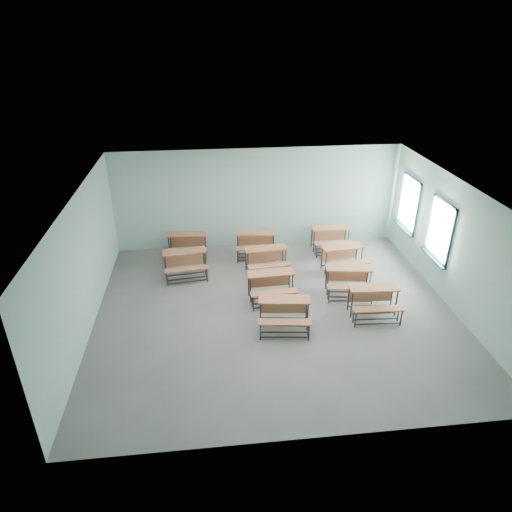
{
  "coord_description": "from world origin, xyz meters",
  "views": [
    {
      "loc": [
        -1.59,
        -9.56,
        6.58
      ],
      "look_at": [
        -0.37,
        1.2,
        1.0
      ],
      "focal_mm": 32.0,
      "sensor_mm": 36.0,
      "label": 1
    }
  ],
  "objects_px": {
    "desk_unit_r2c1": "(267,257)",
    "desk_unit_r2c2": "(344,255)",
    "desk_unit_r1c1": "(271,283)",
    "desk_unit_r0c1": "(284,310)",
    "desk_unit_r3c0": "(187,242)",
    "desk_unit_r0c2": "(374,298)",
    "desk_unit_r1c2": "(349,278)",
    "desk_unit_r2c0": "(185,261)",
    "desk_unit_r3c1": "(256,241)",
    "desk_unit_r3c2": "(331,236)"
  },
  "relations": [
    {
      "from": "desk_unit_r2c1",
      "to": "desk_unit_r2c2",
      "type": "relative_size",
      "value": 0.98
    },
    {
      "from": "desk_unit_r1c1",
      "to": "desk_unit_r2c2",
      "type": "bearing_deg",
      "value": 26.03
    },
    {
      "from": "desk_unit_r0c1",
      "to": "desk_unit_r3c0",
      "type": "xyz_separation_m",
      "value": [
        -2.35,
        4.0,
        0.0
      ]
    },
    {
      "from": "desk_unit_r0c2",
      "to": "desk_unit_r2c2",
      "type": "height_order",
      "value": "same"
    },
    {
      "from": "desk_unit_r2c1",
      "to": "desk_unit_r0c1",
      "type": "bearing_deg",
      "value": -93.95
    },
    {
      "from": "desk_unit_r1c2",
      "to": "desk_unit_r2c1",
      "type": "xyz_separation_m",
      "value": [
        -2.02,
        1.43,
        0.0
      ]
    },
    {
      "from": "desk_unit_r0c1",
      "to": "desk_unit_r2c0",
      "type": "bearing_deg",
      "value": 137.71
    },
    {
      "from": "desk_unit_r0c2",
      "to": "desk_unit_r2c0",
      "type": "xyz_separation_m",
      "value": [
        -4.68,
        2.53,
        0.0
      ]
    },
    {
      "from": "desk_unit_r3c0",
      "to": "desk_unit_r3c1",
      "type": "xyz_separation_m",
      "value": [
        2.11,
        -0.15,
        0.0
      ]
    },
    {
      "from": "desk_unit_r2c1",
      "to": "desk_unit_r2c2",
      "type": "bearing_deg",
      "value": -8.8
    },
    {
      "from": "desk_unit_r2c2",
      "to": "desk_unit_r3c0",
      "type": "bearing_deg",
      "value": 155.2
    },
    {
      "from": "desk_unit_r1c1",
      "to": "desk_unit_r2c2",
      "type": "height_order",
      "value": "same"
    },
    {
      "from": "desk_unit_r2c2",
      "to": "desk_unit_r3c1",
      "type": "bearing_deg",
      "value": 145.09
    },
    {
      "from": "desk_unit_r2c0",
      "to": "desk_unit_r3c2",
      "type": "distance_m",
      "value": 4.72
    },
    {
      "from": "desk_unit_r0c2",
      "to": "desk_unit_r2c1",
      "type": "bearing_deg",
      "value": 136.29
    },
    {
      "from": "desk_unit_r3c0",
      "to": "desk_unit_r3c1",
      "type": "bearing_deg",
      "value": -0.43
    },
    {
      "from": "desk_unit_r0c1",
      "to": "desk_unit_r1c2",
      "type": "xyz_separation_m",
      "value": [
        1.97,
        1.32,
        0.0
      ]
    },
    {
      "from": "desk_unit_r1c1",
      "to": "desk_unit_r2c2",
      "type": "distance_m",
      "value": 2.65
    },
    {
      "from": "desk_unit_r1c1",
      "to": "desk_unit_r3c2",
      "type": "height_order",
      "value": "same"
    },
    {
      "from": "desk_unit_r0c1",
      "to": "desk_unit_r3c0",
      "type": "relative_size",
      "value": 1.04
    },
    {
      "from": "desk_unit_r1c1",
      "to": "desk_unit_r1c2",
      "type": "distance_m",
      "value": 2.09
    },
    {
      "from": "desk_unit_r0c2",
      "to": "desk_unit_r2c2",
      "type": "bearing_deg",
      "value": 95.25
    },
    {
      "from": "desk_unit_r1c1",
      "to": "desk_unit_r2c1",
      "type": "xyz_separation_m",
      "value": [
        0.07,
        1.45,
        0.0
      ]
    },
    {
      "from": "desk_unit_r2c0",
      "to": "desk_unit_r3c2",
      "type": "xyz_separation_m",
      "value": [
        4.58,
        1.17,
        0.0
      ]
    },
    {
      "from": "desk_unit_r3c1",
      "to": "desk_unit_r1c2",
      "type": "bearing_deg",
      "value": -43.14
    },
    {
      "from": "desk_unit_r1c1",
      "to": "desk_unit_r2c2",
      "type": "xyz_separation_m",
      "value": [
        2.31,
        1.3,
        0.0
      ]
    },
    {
      "from": "desk_unit_r2c1",
      "to": "desk_unit_r3c0",
      "type": "xyz_separation_m",
      "value": [
        -2.3,
        1.25,
        0.0
      ]
    },
    {
      "from": "desk_unit_r0c2",
      "to": "desk_unit_r3c0",
      "type": "bearing_deg",
      "value": 144.09
    },
    {
      "from": "desk_unit_r1c1",
      "to": "desk_unit_r2c0",
      "type": "relative_size",
      "value": 0.96
    },
    {
      "from": "desk_unit_r3c0",
      "to": "desk_unit_r3c2",
      "type": "relative_size",
      "value": 1.04
    },
    {
      "from": "desk_unit_r0c2",
      "to": "desk_unit_r2c1",
      "type": "relative_size",
      "value": 0.98
    },
    {
      "from": "desk_unit_r3c0",
      "to": "desk_unit_r1c2",
      "type": "bearing_deg",
      "value": -28.24
    },
    {
      "from": "desk_unit_r0c1",
      "to": "desk_unit_r3c1",
      "type": "xyz_separation_m",
      "value": [
        -0.24,
        3.86,
        0.0
      ]
    },
    {
      "from": "desk_unit_r2c0",
      "to": "desk_unit_r3c1",
      "type": "distance_m",
      "value": 2.39
    },
    {
      "from": "desk_unit_r2c0",
      "to": "desk_unit_r3c1",
      "type": "height_order",
      "value": "same"
    },
    {
      "from": "desk_unit_r3c2",
      "to": "desk_unit_r2c0",
      "type": "bearing_deg",
      "value": -165.65
    },
    {
      "from": "desk_unit_r1c1",
      "to": "desk_unit_r3c0",
      "type": "height_order",
      "value": "same"
    },
    {
      "from": "desk_unit_r0c2",
      "to": "desk_unit_r3c2",
      "type": "height_order",
      "value": "same"
    },
    {
      "from": "desk_unit_r0c1",
      "to": "desk_unit_r1c1",
      "type": "xyz_separation_m",
      "value": [
        -0.12,
        1.3,
        0.0
      ]
    },
    {
      "from": "desk_unit_r2c2",
      "to": "desk_unit_r2c0",
      "type": "bearing_deg",
      "value": 169.8
    },
    {
      "from": "desk_unit_r0c1",
      "to": "desk_unit_r2c1",
      "type": "height_order",
      "value": "same"
    },
    {
      "from": "desk_unit_r1c2",
      "to": "desk_unit_r2c0",
      "type": "xyz_separation_m",
      "value": [
        -4.36,
        1.48,
        0.0
      ]
    },
    {
      "from": "desk_unit_r0c1",
      "to": "desk_unit_r2c2",
      "type": "relative_size",
      "value": 1.0
    },
    {
      "from": "desk_unit_r0c2",
      "to": "desk_unit_r3c0",
      "type": "xyz_separation_m",
      "value": [
        -4.64,
        3.73,
        0.0
      ]
    },
    {
      "from": "desk_unit_r2c2",
      "to": "desk_unit_r3c0",
      "type": "distance_m",
      "value": 4.76
    },
    {
      "from": "desk_unit_r0c1",
      "to": "desk_unit_r3c2",
      "type": "height_order",
      "value": "same"
    },
    {
      "from": "desk_unit_r2c2",
      "to": "desk_unit_r0c1",
      "type": "bearing_deg",
      "value": -137.83
    },
    {
      "from": "desk_unit_r2c0",
      "to": "desk_unit_r3c0",
      "type": "height_order",
      "value": "same"
    },
    {
      "from": "desk_unit_r3c1",
      "to": "desk_unit_r3c2",
      "type": "bearing_deg",
      "value": 8.5
    },
    {
      "from": "desk_unit_r2c2",
      "to": "desk_unit_r3c0",
      "type": "height_order",
      "value": "same"
    }
  ]
}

